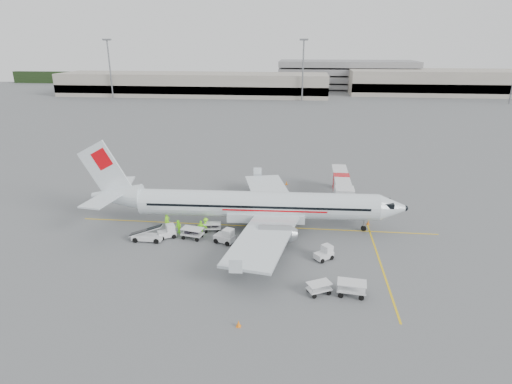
# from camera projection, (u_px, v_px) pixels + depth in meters

# --- Properties ---
(ground) EXTENTS (360.00, 360.00, 0.00)m
(ground) POSITION_uv_depth(u_px,v_px,m) (254.00, 226.00, 52.88)
(ground) COLOR #56595B
(stripe_lead) EXTENTS (44.00, 0.20, 0.01)m
(stripe_lead) POSITION_uv_depth(u_px,v_px,m) (254.00, 226.00, 52.88)
(stripe_lead) COLOR yellow
(stripe_lead) RESTS_ON ground
(stripe_cross) EXTENTS (0.20, 20.00, 0.01)m
(stripe_cross) POSITION_uv_depth(u_px,v_px,m) (381.00, 264.00, 43.97)
(stripe_cross) COLOR yellow
(stripe_cross) RESTS_ON ground
(terminal_west) EXTENTS (110.00, 22.00, 9.00)m
(terminal_west) POSITION_uv_depth(u_px,v_px,m) (194.00, 84.00, 177.22)
(terminal_west) COLOR gray
(terminal_west) RESTS_ON ground
(terminal_east) EXTENTS (90.00, 26.00, 10.00)m
(terminal_east) POSITION_uv_depth(u_px,v_px,m) (458.00, 82.00, 179.91)
(terminal_east) COLOR gray
(terminal_east) RESTS_ON ground
(parking_garage) EXTENTS (62.00, 24.00, 14.00)m
(parking_garage) POSITION_uv_depth(u_px,v_px,m) (346.00, 74.00, 197.87)
(parking_garage) COLOR slate
(parking_garage) RESTS_ON ground
(treeline) EXTENTS (300.00, 3.00, 6.00)m
(treeline) POSITION_uv_depth(u_px,v_px,m) (293.00, 80.00, 215.81)
(treeline) COLOR black
(treeline) RESTS_ON ground
(mast_west) EXTENTS (3.20, 1.20, 22.00)m
(mast_west) POSITION_uv_depth(u_px,v_px,m) (110.00, 69.00, 166.86)
(mast_west) COLOR slate
(mast_west) RESTS_ON ground
(mast_center) EXTENTS (3.20, 1.20, 22.00)m
(mast_center) POSITION_uv_depth(u_px,v_px,m) (303.00, 71.00, 159.23)
(mast_center) COLOR slate
(mast_center) RESTS_ON ground
(aircraft) EXTENTS (38.92, 31.05, 10.43)m
(aircraft) POSITION_uv_depth(u_px,v_px,m) (258.00, 188.00, 50.73)
(aircraft) COLOR silver
(aircraft) RESTS_ON ground
(jet_bridge) EXTENTS (2.84, 14.71, 3.86)m
(jet_bridge) POSITION_uv_depth(u_px,v_px,m) (341.00, 188.00, 60.84)
(jet_bridge) COLOR silver
(jet_bridge) RESTS_ON ground
(belt_loader) EXTENTS (4.59, 1.75, 2.48)m
(belt_loader) POSITION_uv_depth(u_px,v_px,m) (147.00, 231.00, 48.72)
(belt_loader) COLOR silver
(belt_loader) RESTS_ON ground
(tug_fore) EXTENTS (2.22, 2.11, 1.51)m
(tug_fore) POSITION_uv_depth(u_px,v_px,m) (324.00, 253.00, 44.66)
(tug_fore) COLOR silver
(tug_fore) RESTS_ON ground
(tug_mid) EXTENTS (2.54, 2.00, 1.72)m
(tug_mid) POSITION_uv_depth(u_px,v_px,m) (224.00, 236.00, 48.37)
(tug_mid) COLOR silver
(tug_mid) RESTS_ON ground
(tug_aft) EXTENTS (2.33, 1.99, 1.56)m
(tug_aft) POSITION_uv_depth(u_px,v_px,m) (167.00, 231.00, 49.61)
(tug_aft) COLOR silver
(tug_aft) RESTS_ON ground
(cart_loaded_a) EXTENTS (2.22, 1.50, 1.08)m
(cart_loaded_a) POSITION_uv_depth(u_px,v_px,m) (212.00, 227.00, 51.33)
(cart_loaded_a) COLOR silver
(cart_loaded_a) RESTS_ON ground
(cart_loaded_b) EXTENTS (2.70, 1.92, 1.28)m
(cart_loaded_b) POSITION_uv_depth(u_px,v_px,m) (192.00, 233.00, 49.46)
(cart_loaded_b) COLOR silver
(cart_loaded_b) RESTS_ON ground
(cart_empty_a) EXTENTS (2.48, 2.11, 1.12)m
(cart_empty_a) POSITION_uv_depth(u_px,v_px,m) (319.00, 288.00, 38.66)
(cart_empty_a) COLOR silver
(cart_empty_a) RESTS_ON ground
(cart_empty_b) EXTENTS (2.72, 1.79, 1.34)m
(cart_empty_b) POSITION_uv_depth(u_px,v_px,m) (351.00, 289.00, 38.40)
(cart_empty_b) COLOR silver
(cart_empty_b) RESTS_ON ground
(cone_nose) EXTENTS (0.37, 0.37, 0.60)m
(cone_nose) POSITION_uv_depth(u_px,v_px,m) (368.00, 222.00, 53.28)
(cone_nose) COLOR orange
(cone_nose) RESTS_ON ground
(cone_port) EXTENTS (0.36, 0.36, 0.59)m
(cone_port) POSITION_uv_depth(u_px,v_px,m) (287.00, 183.00, 68.06)
(cone_port) COLOR orange
(cone_port) RESTS_ON ground
(cone_stbd) EXTENTS (0.37, 0.37, 0.60)m
(cone_stbd) POSITION_uv_depth(u_px,v_px,m) (239.00, 323.00, 34.26)
(cone_stbd) COLOR orange
(cone_stbd) RESTS_ON ground
(crew_a) EXTENTS (0.78, 0.75, 1.81)m
(crew_a) POSITION_uv_depth(u_px,v_px,m) (167.00, 221.00, 52.25)
(crew_a) COLOR #7FEA18
(crew_a) RESTS_ON ground
(crew_b) EXTENTS (1.02, 1.04, 1.69)m
(crew_b) POSITION_uv_depth(u_px,v_px,m) (178.00, 227.00, 50.60)
(crew_b) COLOR #7FEA18
(crew_b) RESTS_ON ground
(crew_c) EXTENTS (1.00, 1.27, 1.73)m
(crew_c) POSITION_uv_depth(u_px,v_px,m) (206.00, 225.00, 51.23)
(crew_c) COLOR #7FEA18
(crew_c) RESTS_ON ground
(crew_d) EXTENTS (1.13, 0.51, 1.89)m
(crew_d) POSITION_uv_depth(u_px,v_px,m) (201.00, 228.00, 50.05)
(crew_d) COLOR #7FEA18
(crew_d) RESTS_ON ground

